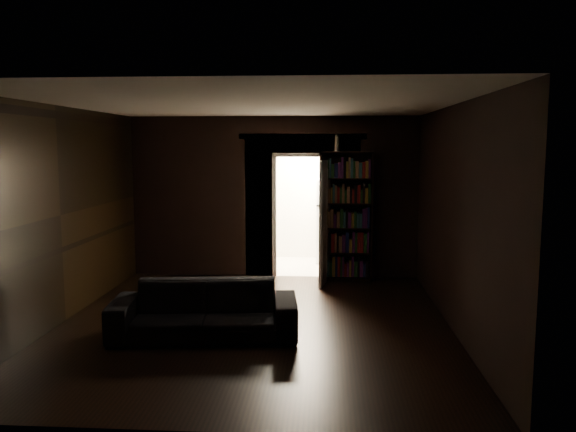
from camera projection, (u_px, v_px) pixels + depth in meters
name	position (u px, v px, depth m)	size (l,w,h in m)	color
ground	(254.00, 324.00, 7.23)	(5.50, 5.50, 0.00)	black
room_walls	(262.00, 188.00, 8.08)	(5.02, 5.61, 2.84)	black
kitchen_alcove	(305.00, 202.00, 10.88)	(2.20, 1.80, 2.60)	beige
sofa	(205.00, 302.00, 6.75)	(2.21, 0.96, 0.85)	black
bookshelf	(346.00, 216.00, 9.53)	(0.90, 0.32, 2.20)	black
refrigerator	(335.00, 220.00, 11.12)	(0.74, 0.68, 1.65)	white
door	(325.00, 222.00, 9.33)	(0.85, 0.05, 2.05)	silver
figurine	(337.00, 143.00, 9.40)	(0.09, 0.09, 0.27)	silver
bottles	(340.00, 173.00, 10.94)	(0.59, 0.07, 0.24)	black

